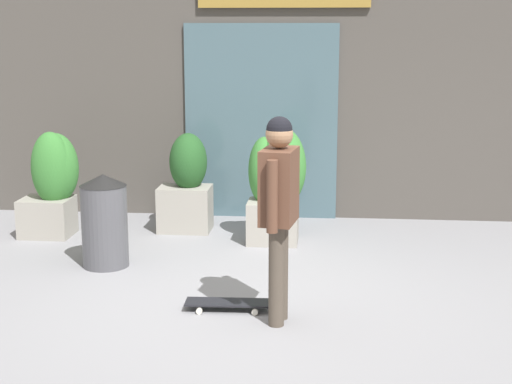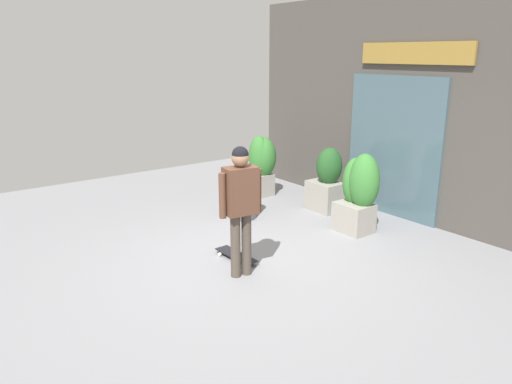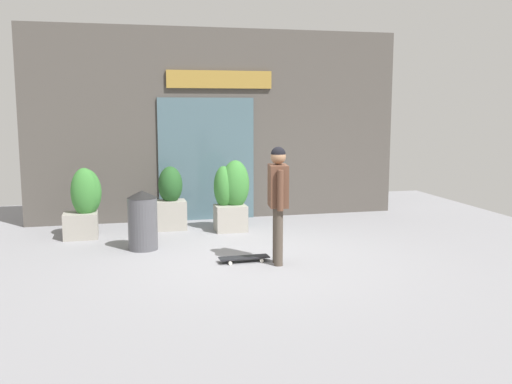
# 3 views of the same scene
# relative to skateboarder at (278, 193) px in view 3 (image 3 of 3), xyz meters

# --- Properties ---
(ground_plane) EXTENTS (12.00, 12.00, 0.00)m
(ground_plane) POSITION_rel_skateboarder_xyz_m (-0.22, 0.35, -1.06)
(ground_plane) COLOR gray
(building_facade) EXTENTS (7.63, 0.31, 3.85)m
(building_facade) POSITION_rel_skateboarder_xyz_m (-0.23, 3.79, 0.84)
(building_facade) COLOR #4C4742
(building_facade) RESTS_ON ground_plane
(skateboarder) EXTENTS (0.32, 0.59, 1.73)m
(skateboarder) POSITION_rel_skateboarder_xyz_m (0.00, 0.00, 0.00)
(skateboarder) COLOR #4C4238
(skateboarder) RESTS_ON ground_plane
(skateboard) EXTENTS (0.76, 0.29, 0.08)m
(skateboard) POSITION_rel_skateboarder_xyz_m (-0.45, 0.23, -1.00)
(skateboard) COLOR black
(skateboard) RESTS_ON ground_plane
(planter_box_left) EXTENTS (0.67, 0.59, 1.24)m
(planter_box_left) POSITION_rel_skateboarder_xyz_m (-2.83, 2.49, -0.40)
(planter_box_left) COLOR gray
(planter_box_left) RESTS_ON ground_plane
(planter_box_right) EXTENTS (0.66, 0.55, 1.31)m
(planter_box_right) POSITION_rel_skateboarder_xyz_m (-0.21, 2.49, -0.39)
(planter_box_right) COLOR gray
(planter_box_right) RESTS_ON ground_plane
(planter_box_mid) EXTENTS (0.62, 0.53, 1.19)m
(planter_box_mid) POSITION_rel_skateboarder_xyz_m (-1.30, 2.88, -0.47)
(planter_box_mid) COLOR gray
(planter_box_mid) RESTS_ON ground_plane
(trash_bin) EXTENTS (0.48, 0.48, 0.97)m
(trash_bin) POSITION_rel_skateboarder_xyz_m (-1.88, 1.37, -0.58)
(trash_bin) COLOR #4C4C51
(trash_bin) RESTS_ON ground_plane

